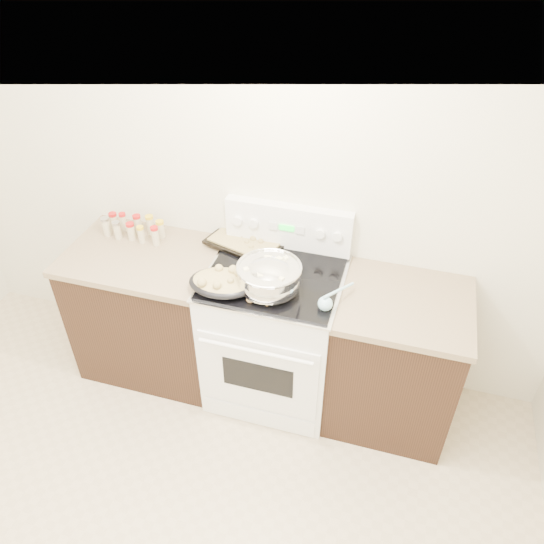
% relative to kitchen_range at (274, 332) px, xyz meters
% --- Properties ---
extents(room_shell, '(4.10, 3.60, 2.75)m').
position_rel_kitchen_range_xyz_m(room_shell, '(-0.35, -1.42, 1.21)').
color(room_shell, silver).
rests_on(room_shell, ground).
extents(counter_left, '(0.93, 0.67, 0.92)m').
position_rel_kitchen_range_xyz_m(counter_left, '(-0.83, 0.01, -0.03)').
color(counter_left, black).
rests_on(counter_left, ground).
extents(counter_right, '(0.73, 0.67, 0.92)m').
position_rel_kitchen_range_xyz_m(counter_right, '(0.73, 0.01, -0.03)').
color(counter_right, black).
rests_on(counter_right, ground).
extents(kitchen_range, '(0.78, 0.73, 1.22)m').
position_rel_kitchen_range_xyz_m(kitchen_range, '(0.00, 0.00, 0.00)').
color(kitchen_range, white).
rests_on(kitchen_range, ground).
extents(mixing_bowl, '(0.42, 0.42, 0.21)m').
position_rel_kitchen_range_xyz_m(mixing_bowl, '(0.01, -0.14, 0.53)').
color(mixing_bowl, silver).
rests_on(mixing_bowl, kitchen_range).
extents(roasting_pan, '(0.39, 0.29, 0.11)m').
position_rel_kitchen_range_xyz_m(roasting_pan, '(-0.23, -0.20, 0.50)').
color(roasting_pan, black).
rests_on(roasting_pan, kitchen_range).
extents(baking_sheet, '(0.52, 0.43, 0.06)m').
position_rel_kitchen_range_xyz_m(baking_sheet, '(-0.25, 0.26, 0.47)').
color(baking_sheet, black).
rests_on(baking_sheet, kitchen_range).
extents(wooden_spoon, '(0.13, 0.24, 0.04)m').
position_rel_kitchen_range_xyz_m(wooden_spoon, '(-0.04, -0.22, 0.46)').
color(wooden_spoon, tan).
rests_on(wooden_spoon, kitchen_range).
extents(blue_ladle, '(0.16, 0.25, 0.10)m').
position_rel_kitchen_range_xyz_m(blue_ladle, '(0.34, -0.19, 0.49)').
color(blue_ladle, '#9AD0E6').
rests_on(blue_ladle, kitchen_range).
extents(spice_jars, '(0.39, 0.16, 0.13)m').
position_rel_kitchen_range_xyz_m(spice_jars, '(-0.96, 0.16, 0.49)').
color(spice_jars, '#BFB28C').
rests_on(spice_jars, counter_left).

